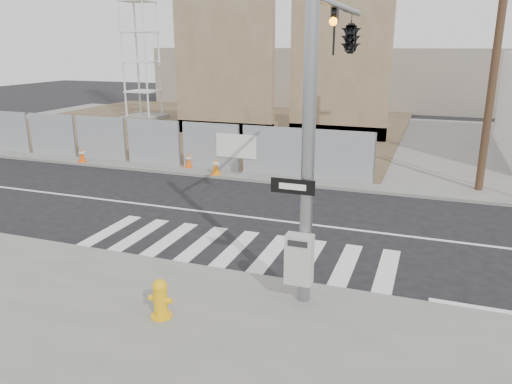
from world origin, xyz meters
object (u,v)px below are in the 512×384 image
(traffic_cone_a, at_px, (2,143))
(traffic_cone_d, at_px, (216,166))
(traffic_cone_b, at_px, (82,155))
(traffic_cone_c, at_px, (189,160))
(fire_hydrant, at_px, (160,299))
(signal_pole, at_px, (339,67))

(traffic_cone_a, relative_size, traffic_cone_d, 1.00)
(traffic_cone_b, xyz_separation_m, traffic_cone_d, (6.71, 0.00, 0.02))
(traffic_cone_a, distance_m, traffic_cone_c, 10.81)
(traffic_cone_b, height_order, traffic_cone_d, traffic_cone_d)
(traffic_cone_a, bearing_deg, fire_hydrant, -35.85)
(traffic_cone_a, distance_m, traffic_cone_b, 5.81)
(traffic_cone_a, bearing_deg, signal_pole, -21.25)
(signal_pole, xyz_separation_m, traffic_cone_b, (-12.82, 6.27, -4.33))
(traffic_cone_c, height_order, traffic_cone_d, traffic_cone_d)
(traffic_cone_c, bearing_deg, traffic_cone_d, -24.48)
(fire_hydrant, distance_m, traffic_cone_d, 11.28)
(signal_pole, distance_m, traffic_cone_c, 11.32)
(fire_hydrant, relative_size, traffic_cone_d, 1.12)
(traffic_cone_c, relative_size, traffic_cone_d, 0.89)
(traffic_cone_b, bearing_deg, signal_pole, -26.04)
(traffic_cone_b, distance_m, traffic_cone_c, 5.13)
(signal_pole, bearing_deg, traffic_cone_a, 158.75)
(traffic_cone_a, xyz_separation_m, traffic_cone_d, (12.44, -0.95, -0.00))
(signal_pole, bearing_deg, traffic_cone_c, 137.86)
(fire_hydrant, relative_size, traffic_cone_c, 1.26)
(traffic_cone_a, bearing_deg, traffic_cone_c, -1.09)
(traffic_cone_c, bearing_deg, traffic_cone_b, -171.66)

